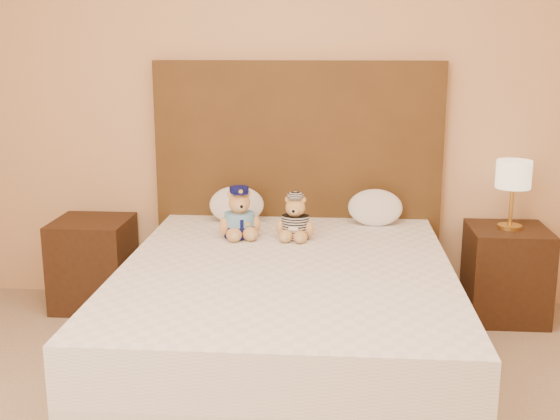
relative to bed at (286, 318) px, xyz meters
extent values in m
cube|color=#E1AF7B|center=(0.00, 1.05, 1.07)|extent=(4.00, 0.04, 2.70)
cube|color=white|center=(0.00, 0.00, -0.13)|extent=(1.60, 2.00, 0.30)
cube|color=white|center=(0.00, 0.00, 0.15)|extent=(1.60, 2.00, 0.25)
cube|color=#513518|center=(0.00, 1.01, 0.47)|extent=(1.75, 0.08, 1.50)
cube|color=#321E10|center=(-1.25, 0.80, 0.00)|extent=(0.45, 0.45, 0.55)
cube|color=#321E10|center=(1.25, 0.80, 0.00)|extent=(0.45, 0.45, 0.55)
cylinder|color=gold|center=(1.25, 0.80, 0.28)|extent=(0.14, 0.14, 0.02)
cylinder|color=gold|center=(1.25, 0.80, 0.41)|extent=(0.02, 0.02, 0.26)
cylinder|color=beige|center=(1.25, 0.80, 0.59)|extent=(0.20, 0.20, 0.16)
ellipsoid|color=white|center=(-0.36, 0.83, 0.39)|extent=(0.33, 0.21, 0.23)
ellipsoid|color=white|center=(0.47, 0.83, 0.39)|extent=(0.32, 0.21, 0.23)
camera|label=1|loc=(0.22, -3.24, 1.33)|focal=45.00mm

